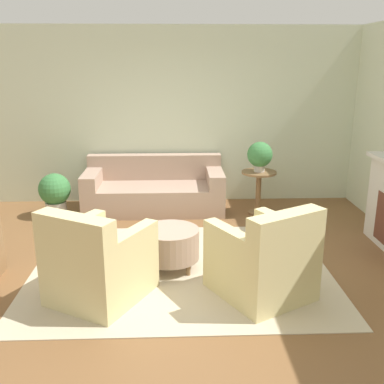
% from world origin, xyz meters
% --- Properties ---
extents(ground_plane, '(16.00, 16.00, 0.00)m').
position_xyz_m(ground_plane, '(0.00, 0.00, 0.00)').
color(ground_plane, brown).
extents(wall_back, '(9.29, 0.12, 2.80)m').
position_xyz_m(wall_back, '(0.00, 2.70, 1.40)').
color(wall_back, beige).
rests_on(wall_back, ground_plane).
extents(rug, '(3.30, 2.59, 0.01)m').
position_xyz_m(rug, '(0.00, 0.00, 0.01)').
color(rug, beige).
rests_on(rug, ground_plane).
extents(couch, '(2.13, 0.93, 0.82)m').
position_xyz_m(couch, '(-0.38, 2.17, 0.30)').
color(couch, tan).
rests_on(couch, ground_plane).
extents(armchair_left, '(1.12, 1.15, 0.95)m').
position_xyz_m(armchair_left, '(-0.82, -0.61, 0.37)').
color(armchair_left, beige).
rests_on(armchair_left, rug).
extents(armchair_right, '(1.12, 1.15, 0.95)m').
position_xyz_m(armchair_right, '(0.82, -0.61, 0.37)').
color(armchair_right, beige).
rests_on(armchair_right, rug).
extents(ottoman_table, '(0.65, 0.65, 0.46)m').
position_xyz_m(ottoman_table, '(-0.11, 0.04, 0.30)').
color(ottoman_table, tan).
rests_on(ottoman_table, rug).
extents(side_table, '(0.52, 0.52, 0.67)m').
position_xyz_m(side_table, '(1.21, 1.88, 0.45)').
color(side_table, olive).
rests_on(side_table, ground_plane).
extents(potted_plant_on_side_table, '(0.38, 0.38, 0.45)m').
position_xyz_m(potted_plant_on_side_table, '(1.21, 1.88, 0.92)').
color(potted_plant_on_side_table, beige).
rests_on(potted_plant_on_side_table, side_table).
extents(potted_plant_floor, '(0.47, 0.47, 0.66)m').
position_xyz_m(potted_plant_floor, '(-1.85, 1.89, 0.37)').
color(potted_plant_floor, beige).
rests_on(potted_plant_floor, ground_plane).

